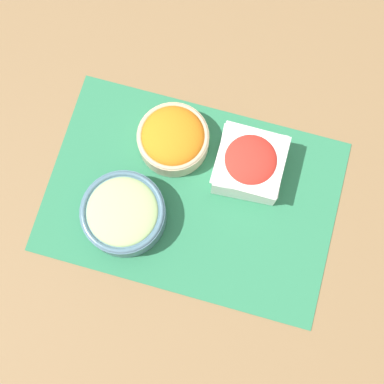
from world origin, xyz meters
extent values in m
plane|color=olive|center=(0.00, 0.00, 0.00)|extent=(3.00, 3.00, 0.00)
cube|color=#2D7A51|center=(0.00, 0.00, 0.00)|extent=(0.55, 0.37, 0.00)
cube|color=white|center=(-0.09, -0.08, 0.04)|extent=(0.13, 0.13, 0.06)
cube|color=white|center=(-0.09, -0.08, 0.07)|extent=(0.12, 0.12, 0.00)
ellipsoid|color=red|center=(-0.09, -0.08, 0.07)|extent=(0.10, 0.10, 0.03)
cylinder|color=#C6B28E|center=(0.06, -0.09, 0.03)|extent=(0.14, 0.14, 0.05)
torus|color=#C6B28E|center=(0.06, -0.09, 0.05)|extent=(0.13, 0.13, 0.01)
ellipsoid|color=orange|center=(0.06, -0.09, 0.05)|extent=(0.12, 0.12, 0.05)
cylinder|color=slate|center=(0.11, 0.07, 0.03)|extent=(0.16, 0.16, 0.05)
torus|color=slate|center=(0.11, 0.07, 0.06)|extent=(0.15, 0.15, 0.01)
ellipsoid|color=#A8CC7F|center=(0.11, 0.07, 0.06)|extent=(0.13, 0.13, 0.03)
camera|label=1|loc=(-0.06, 0.22, 1.00)|focal=50.00mm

